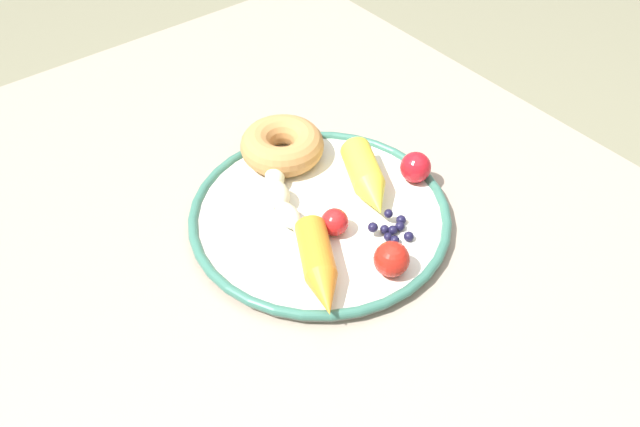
# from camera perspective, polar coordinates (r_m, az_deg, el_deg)

# --- Properties ---
(dining_table) EXTENTS (1.06, 0.80, 0.75)m
(dining_table) POSITION_cam_1_polar(r_m,az_deg,el_deg) (0.87, -0.30, -5.26)
(dining_table) COLOR #A29181
(dining_table) RESTS_ON ground_plane
(plate) EXTENTS (0.32, 0.32, 0.02)m
(plate) POSITION_cam_1_polar(r_m,az_deg,el_deg) (0.79, -0.00, -0.15)
(plate) COLOR silver
(plate) RESTS_ON dining_table
(banana) EXTENTS (0.17, 0.09, 0.03)m
(banana) POSITION_cam_1_polar(r_m,az_deg,el_deg) (0.80, -3.22, 1.58)
(banana) COLOR beige
(banana) RESTS_ON plate
(carrot_orange) EXTENTS (0.13, 0.09, 0.04)m
(carrot_orange) POSITION_cam_1_polar(r_m,az_deg,el_deg) (0.71, -0.06, -4.73)
(carrot_orange) COLOR orange
(carrot_orange) RESTS_ON plate
(carrot_yellow) EXTENTS (0.13, 0.09, 0.04)m
(carrot_yellow) POSITION_cam_1_polar(r_m,az_deg,el_deg) (0.81, 4.13, 2.96)
(carrot_yellow) COLOR yellow
(carrot_yellow) RESTS_ON plate
(donut) EXTENTS (0.15, 0.15, 0.04)m
(donut) POSITION_cam_1_polar(r_m,az_deg,el_deg) (0.86, -3.30, 5.94)
(donut) COLOR #B98148
(donut) RESTS_ON plate
(blueberry_pile) EXTENTS (0.05, 0.05, 0.02)m
(blueberry_pile) POSITION_cam_1_polar(r_m,az_deg,el_deg) (0.77, 6.35, -1.31)
(blueberry_pile) COLOR #191638
(blueberry_pile) RESTS_ON plate
(tomato_near) EXTENTS (0.04, 0.04, 0.04)m
(tomato_near) POSITION_cam_1_polar(r_m,az_deg,el_deg) (0.83, 8.30, 4.00)
(tomato_near) COLOR red
(tomato_near) RESTS_ON plate
(tomato_mid) EXTENTS (0.03, 0.03, 0.03)m
(tomato_mid) POSITION_cam_1_polar(r_m,az_deg,el_deg) (0.76, 1.03, -0.89)
(tomato_mid) COLOR red
(tomato_mid) RESTS_ON plate
(tomato_far) EXTENTS (0.04, 0.04, 0.04)m
(tomato_far) POSITION_cam_1_polar(r_m,az_deg,el_deg) (0.72, 6.24, -3.96)
(tomato_far) COLOR red
(tomato_far) RESTS_ON plate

